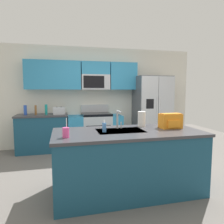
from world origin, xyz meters
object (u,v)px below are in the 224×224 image
Objects in this scene: soap_dispenser at (104,127)px; backpack at (171,121)px; toaster at (59,111)px; pepper_mill at (36,110)px; range_oven at (95,131)px; sink_faucet at (118,118)px; refrigerator at (152,111)px; bottle_teal at (46,110)px; drink_cup_pink at (66,132)px; bottle_blue at (25,110)px; paper_towel_roll at (142,119)px.

soap_dispenser is 1.06m from backpack.
soap_dispenser is at bearing -74.59° from toaster.
toaster is 0.54m from pepper_mill.
sink_faucet is at bearing -89.58° from range_oven.
refrigerator is 2.72m from bottle_teal.
range_oven is 6.01× the size of pepper_mill.
bottle_blue is at bearing 108.68° from drink_cup_pink.
sink_faucet is 1.17× the size of paper_towel_roll.
bottle_teal is 2.61m from drink_cup_pink.
drink_cup_pink is (-0.78, -0.41, -0.10)m from sink_faucet.
refrigerator is 2.27m from paper_towel_roll.
drink_cup_pink is 1.33m from paper_towel_roll.
sink_faucet is 0.89m from drink_cup_pink.
range_oven is 1.53m from pepper_mill.
range_oven is at bearing 177.32° from refrigerator.
paper_towel_roll is (-1.09, -1.99, 0.09)m from refrigerator.
paper_towel_roll is at bearing -77.70° from range_oven.
sink_faucet is at bearing 27.67° from drink_cup_pink.
drink_cup_pink is 1.61m from backpack.
bottle_blue is 0.93× the size of drink_cup_pink.
soap_dispenser is at bearing -59.73° from bottle_blue.
bottle_blue is at bearing 169.93° from bottle_teal.
paper_towel_roll is (1.87, -2.06, 0.01)m from pepper_mill.
soap_dispenser is (1.19, -2.39, -0.04)m from pepper_mill.
bottle_teal reaches higher than bottle_blue.
refrigerator is at bearing 54.42° from sink_faucet.
pepper_mill is 1.33× the size of soap_dispenser.
soap_dispenser is (-1.77, -2.32, 0.04)m from refrigerator.
toaster is at bearing 112.77° from sink_faucet.
bottle_teal is 1.07× the size of bottle_blue.
range_oven is 5.98× the size of bottle_blue.
bottle_teal reaches higher than toaster.
refrigerator reaches higher than bottle_teal.
pepper_mill is 0.92× the size of drink_cup_pink.
soap_dispenser is (0.53, 0.22, 0.00)m from drink_cup_pink.
toaster is 2.56m from drink_cup_pink.
pepper_mill is 1.00× the size of bottle_blue.
pepper_mill is at bearing 178.66° from refrigerator.
range_oven is 5.56× the size of drink_cup_pink.
bottle_teal and drink_cup_pink have the same top height.
range_oven is 0.74× the size of refrigerator.
soap_dispenser is (0.64, -2.34, -0.02)m from toaster.
drink_cup_pink is at bearing -87.39° from toaster.
soap_dispenser is at bearing -142.51° from sink_faucet.
sink_faucet is at bearing -61.02° from bottle_teal.
bottle_teal is 3.05m from backpack.
refrigerator is 2.42m from toaster.
backpack is at bearing -9.28° from sink_faucet.
toaster is at bearing 92.61° from drink_cup_pink.
sink_faucet is at bearing -162.57° from paper_towel_roll.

